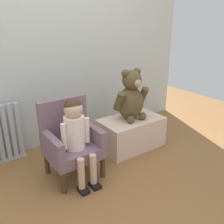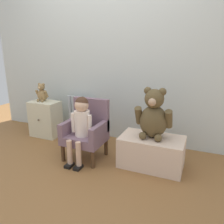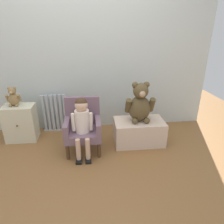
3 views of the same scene
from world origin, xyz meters
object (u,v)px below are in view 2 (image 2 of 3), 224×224
at_px(low_bench, 151,152).
at_px(small_dresser, 46,119).
at_px(radiator, 79,116).
at_px(small_teddy_bear, 42,93).
at_px(child_figure, 81,120).
at_px(child_armchair, 87,130).
at_px(large_teddy_bear, 154,116).

bearing_deg(low_bench, small_dresser, 170.95).
distance_m(radiator, small_teddy_bear, 0.61).
xyz_separation_m(child_figure, low_bench, (0.74, 0.19, -0.31)).
height_order(small_dresser, child_armchair, child_armchair).
distance_m(child_armchair, small_teddy_bear, 1.01).
xyz_separation_m(radiator, child_figure, (0.44, -0.66, 0.19)).
xyz_separation_m(small_dresser, child_armchair, (0.86, -0.33, 0.07)).
relative_size(radiator, small_teddy_bear, 2.22).
distance_m(radiator, large_teddy_bear, 1.29).
distance_m(low_bench, large_teddy_bear, 0.39).
bearing_deg(low_bench, radiator, 158.01).
bearing_deg(child_figure, child_armchair, 90.00).
height_order(child_armchair, large_teddy_bear, large_teddy_bear).
height_order(child_armchair, small_teddy_bear, small_teddy_bear).
xyz_separation_m(child_armchair, child_figure, (-0.00, -0.11, 0.15)).
height_order(child_figure, small_teddy_bear, small_teddy_bear).
bearing_deg(radiator, child_armchair, -51.57).
height_order(radiator, small_dresser, radiator).
relative_size(child_figure, low_bench, 1.10).
bearing_deg(child_figure, radiator, 123.44).
xyz_separation_m(small_dresser, large_teddy_bear, (1.60, -0.24, 0.30)).
bearing_deg(large_teddy_bear, small_dresser, 171.43).
distance_m(child_figure, small_teddy_bear, 1.02).
height_order(child_armchair, low_bench, child_armchair).
xyz_separation_m(child_armchair, large_teddy_bear, (0.74, 0.09, 0.23)).
relative_size(small_dresser, low_bench, 0.77).
height_order(radiator, child_figure, child_figure).
distance_m(large_teddy_bear, small_teddy_bear, 1.66).
relative_size(child_figure, small_teddy_bear, 2.83).
bearing_deg(child_armchair, child_figure, -90.00).
relative_size(radiator, child_figure, 0.79).
distance_m(small_dresser, large_teddy_bear, 1.65).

